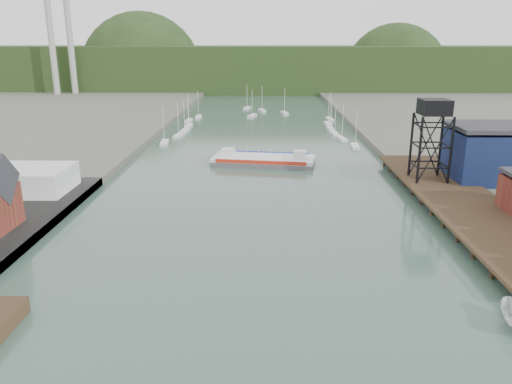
{
  "coord_description": "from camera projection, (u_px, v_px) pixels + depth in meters",
  "views": [
    {
      "loc": [
        2.13,
        -40.03,
        28.85
      ],
      "look_at": [
        0.58,
        42.12,
        4.0
      ],
      "focal_mm": 35.0,
      "sensor_mm": 36.0,
      "label": 1
    }
  ],
  "objects": [
    {
      "name": "blue_shed",
      "position": [
        501.0,
        153.0,
        101.17
      ],
      "size": [
        20.5,
        14.5,
        11.3
      ],
      "color": "#0C1A35",
      "rests_on": "east_land"
    },
    {
      "name": "lift_tower",
      "position": [
        434.0,
        112.0,
        97.05
      ],
      "size": [
        6.5,
        6.5,
        16.0
      ],
      "color": "black",
      "rests_on": "east_pier"
    },
    {
      "name": "marina_sailboats",
      "position": [
        260.0,
        124.0,
        179.11
      ],
      "size": [
        57.71,
        92.65,
        0.9
      ],
      "color": "silver",
      "rests_on": "ground"
    },
    {
      "name": "chain_ferry",
      "position": [
        263.0,
        160.0,
        122.22
      ],
      "size": [
        25.82,
        13.3,
        3.55
      ],
      "rotation": [
        0.0,
        0.0,
        -0.14
      ],
      "color": "#505052",
      "rests_on": "ground"
    },
    {
      "name": "ground",
      "position": [
        241.0,
        363.0,
        46.7
      ],
      "size": [
        600.0,
        600.0,
        0.0
      ],
      "primitive_type": "plane",
      "color": "#2F493D",
      "rests_on": "ground"
    },
    {
      "name": "east_pier",
      "position": [
        461.0,
        200.0,
        88.55
      ],
      "size": [
        14.0,
        70.0,
        2.45
      ],
      "color": "black",
      "rests_on": "ground"
    },
    {
      "name": "distant_hills",
      "position": [
        257.0,
        70.0,
        332.17
      ],
      "size": [
        500.0,
        120.0,
        80.0
      ],
      "color": "black",
      "rests_on": "ground"
    },
    {
      "name": "white_shed",
      "position": [
        21.0,
        179.0,
        94.24
      ],
      "size": [
        18.0,
        12.0,
        4.5
      ],
      "primitive_type": "cube",
      "color": "silver",
      "rests_on": "west_quay"
    },
    {
      "name": "smokestacks",
      "position": [
        61.0,
        39.0,
        262.44
      ],
      "size": [
        11.2,
        8.2,
        60.0
      ],
      "color": "#A09F9A",
      "rests_on": "ground"
    }
  ]
}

